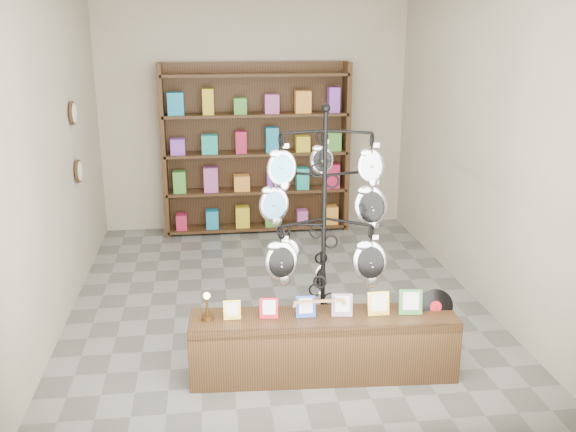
% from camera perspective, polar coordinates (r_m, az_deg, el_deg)
% --- Properties ---
extents(ground, '(5.00, 5.00, 0.00)m').
position_cam_1_polar(ground, '(6.53, -1.05, -7.39)').
color(ground, slate).
rests_on(ground, ground).
extents(room_envelope, '(5.00, 5.00, 5.00)m').
position_cam_1_polar(room_envelope, '(6.01, -1.14, 8.92)').
color(room_envelope, '#B3A990').
rests_on(room_envelope, ground).
extents(display_tree, '(1.08, 0.96, 2.11)m').
position_cam_1_polar(display_tree, '(4.97, 3.22, -0.27)').
color(display_tree, black).
rests_on(display_tree, ground).
extents(front_shelf, '(2.09, 0.55, 0.73)m').
position_cam_1_polar(front_shelf, '(5.12, 3.15, -11.40)').
color(front_shelf, black).
rests_on(front_shelf, ground).
extents(back_shelving, '(2.42, 0.36, 2.20)m').
position_cam_1_polar(back_shelving, '(8.40, -2.85, 5.50)').
color(back_shelving, black).
rests_on(back_shelving, ground).
extents(wall_clocks, '(0.03, 0.24, 0.84)m').
position_cam_1_polar(wall_clocks, '(6.94, -18.37, 6.22)').
color(wall_clocks, black).
rests_on(wall_clocks, ground).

